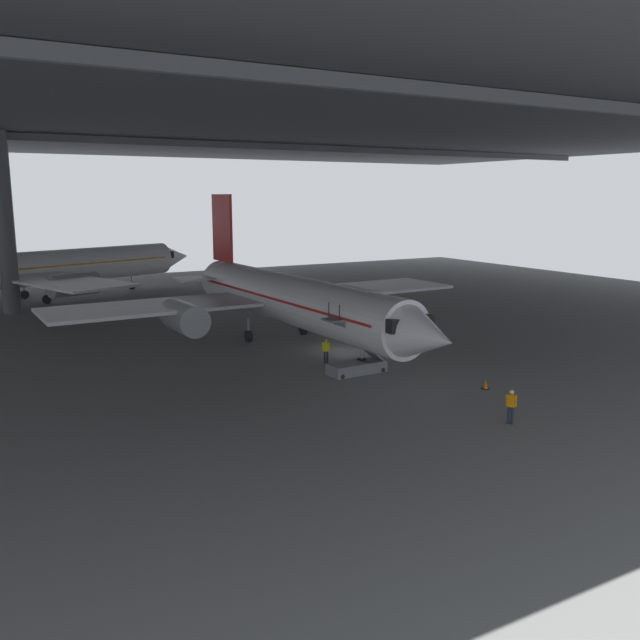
# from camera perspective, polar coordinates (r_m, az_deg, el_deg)

# --- Properties ---
(ground_plane) EXTENTS (110.00, 110.00, 0.00)m
(ground_plane) POSITION_cam_1_polar(r_m,az_deg,el_deg) (47.31, 1.44, -2.83)
(ground_plane) COLOR slate
(hangar_structure) EXTENTS (121.00, 99.00, 18.04)m
(hangar_structure) POSITION_cam_1_polar(r_m,az_deg,el_deg) (58.57, -5.76, 16.85)
(hangar_structure) COLOR #4C4F54
(hangar_structure) RESTS_ON ground_plane
(airplane_main) EXTENTS (34.11, 35.42, 11.15)m
(airplane_main) POSITION_cam_1_polar(r_m,az_deg,el_deg) (49.82, -2.74, 1.82)
(airplane_main) COLOR white
(airplane_main) RESTS_ON ground_plane
(boarding_stairs) EXTENTS (4.18, 1.63, 4.59)m
(boarding_stairs) POSITION_cam_1_polar(r_m,az_deg,el_deg) (41.82, 3.10, -3.63)
(boarding_stairs) COLOR slate
(boarding_stairs) RESTS_ON ground_plane
(crew_worker_near_nose) EXTENTS (0.36, 0.50, 1.74)m
(crew_worker_near_nose) POSITION_cam_1_polar(r_m,az_deg,el_deg) (33.91, 16.11, -6.98)
(crew_worker_near_nose) COLOR #232838
(crew_worker_near_nose) RESTS_ON ground_plane
(crew_worker_by_stairs) EXTENTS (0.43, 0.41, 1.71)m
(crew_worker_by_stairs) POSITION_cam_1_polar(r_m,az_deg,el_deg) (44.01, 0.52, -2.55)
(crew_worker_by_stairs) COLOR #232838
(crew_worker_by_stairs) RESTS_ON ground_plane
(airplane_distant) EXTENTS (34.92, 34.70, 11.30)m
(airplane_distant) POSITION_cam_1_polar(r_m,az_deg,el_deg) (77.04, -22.08, 4.21)
(airplane_distant) COLOR white
(airplane_distant) RESTS_ON ground_plane
(traffic_cone_orange) EXTENTS (0.36, 0.36, 0.60)m
(traffic_cone_orange) POSITION_cam_1_polar(r_m,az_deg,el_deg) (39.70, 14.04, -5.37)
(traffic_cone_orange) COLOR black
(traffic_cone_orange) RESTS_ON ground_plane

